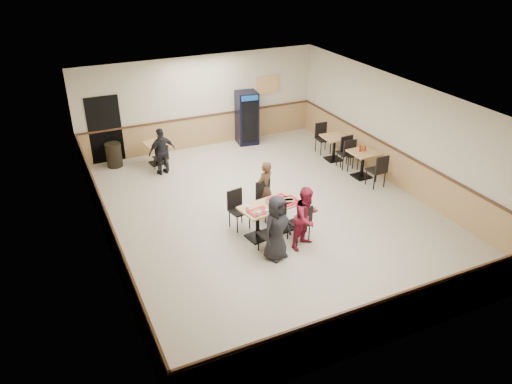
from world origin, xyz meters
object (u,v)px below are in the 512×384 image
diner_woman_left (277,228)px  back_table (156,150)px  trash_bin (114,155)px  side_table_near (363,160)px  side_table_far (334,144)px  diner_man_opposite (265,188)px  lone_diner (162,151)px  pepsi_cooler (247,118)px  main_table (270,214)px  diner_woman_right (307,217)px

diner_woman_left → back_table: (-1.08, 6.04, -0.29)m
back_table → trash_bin: (-1.22, 0.35, -0.09)m
side_table_near → back_table: (-5.20, 3.46, -0.07)m
diner_woman_left → side_table_far: (4.05, 3.98, -0.23)m
side_table_far → diner_man_opposite: bearing=-148.5°
lone_diner → pepsi_cooler: bearing=-171.9°
diner_man_opposite → trash_bin: bearing=-79.1°
trash_bin → side_table_far: bearing=-20.8°
diner_man_opposite → side_table_near: 3.55m
diner_woman_left → back_table: bearing=80.9°
side_table_near → trash_bin: bearing=149.3°
diner_man_opposite → side_table_near: (3.48, 0.69, -0.18)m
main_table → diner_woman_right: (0.50, -0.81, 0.22)m
diner_woman_right → side_table_near: (3.30, 2.44, -0.21)m
main_table → pepsi_cooler: size_ratio=0.87×
diner_woman_left → diner_man_opposite: 1.99m
diner_man_opposite → pepsi_cooler: size_ratio=0.80×
pepsi_cooler → trash_bin: 4.49m
diner_woman_right → back_table: bearing=86.8°
diner_man_opposite → back_table: size_ratio=1.97×
diner_man_opposite → side_table_far: diner_man_opposite is taller
diner_woman_right → lone_diner: (-1.90, 5.12, -0.03)m
back_table → trash_bin: trash_bin is taller
diner_woman_left → diner_woman_right: (0.82, 0.13, -0.01)m
side_table_far → side_table_near: bearing=-87.3°
back_table → trash_bin: 1.27m
main_table → trash_bin: size_ratio=2.08×
diner_woman_left → main_table: bearing=52.2°
diner_woman_left → side_table_near: (4.12, 2.57, -0.22)m
diner_woman_right → diner_woman_left: bearing=168.3°
diner_man_opposite → trash_bin: diner_man_opposite is taller
main_table → pepsi_cooler: (1.84, 5.49, 0.37)m
lone_diner → side_table_near: (5.20, -2.68, -0.18)m
diner_woman_left → trash_bin: 6.80m
side_table_far → trash_bin: bearing=159.2°
diner_woman_right → side_table_near: bearing=15.4°
lone_diner → back_table: lone_diner is taller
back_table → lone_diner: bearing=-90.0°
lone_diner → side_table_near: size_ratio=1.78×
lone_diner → diner_woman_right: bearing=98.5°
side_table_far → trash_bin: side_table_far is taller
diner_woman_right → side_table_near: 4.11m
side_table_far → trash_bin: size_ratio=1.05×
diner_man_opposite → trash_bin: 5.38m
lone_diner → trash_bin: (-1.22, 1.13, -0.34)m
diner_man_opposite → side_table_near: bearing=168.9°
diner_woman_right → back_table: 6.21m
diner_man_opposite → pepsi_cooler: 4.80m
diner_woman_left → side_table_far: 5.68m
diner_woman_left → pepsi_cooler: 6.79m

